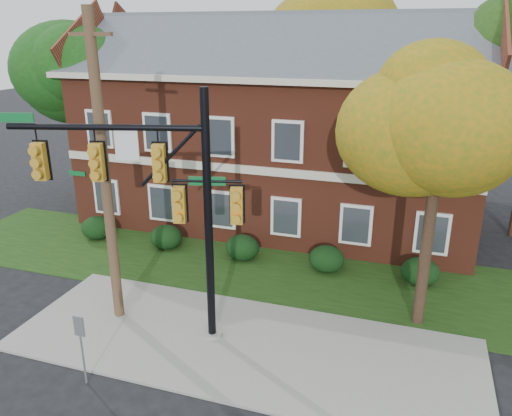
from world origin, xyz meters
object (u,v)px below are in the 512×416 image
(tree_near_right, at_px, (451,118))
(sign_post, at_px, (81,339))
(hedge_center, at_px, (242,247))
(tree_left_rear, at_px, (87,79))
(hedge_far_left, at_px, (97,228))
(hedge_left, at_px, (166,237))
(hedge_far_right, at_px, (420,272))
(tree_far_rear, at_px, (338,33))
(apartment_building, at_px, (279,119))
(hedge_right, at_px, (327,259))
(utility_pole, at_px, (105,175))
(traffic_signal, at_px, (159,192))

(tree_near_right, height_order, sign_post, tree_near_right)
(hedge_center, bearing_deg, tree_left_rear, 156.96)
(hedge_far_left, relative_size, hedge_left, 1.00)
(hedge_far_right, height_order, tree_left_rear, tree_left_rear)
(tree_left_rear, relative_size, tree_far_rear, 0.77)
(hedge_center, xyz_separation_m, tree_left_rear, (-9.73, 4.14, 6.16))
(tree_near_right, bearing_deg, apartment_building, 131.77)
(hedge_far_left, height_order, tree_near_right, tree_near_right)
(hedge_right, height_order, utility_pole, utility_pole)
(apartment_building, distance_m, hedge_far_left, 9.82)
(apartment_building, relative_size, hedge_far_left, 13.43)
(hedge_center, height_order, traffic_signal, traffic_signal)
(sign_post, bearing_deg, hedge_right, 59.52)
(hedge_left, bearing_deg, hedge_far_left, 180.00)
(hedge_far_left, height_order, tree_far_rear, tree_far_rear)
(apartment_building, bearing_deg, tree_far_rear, 80.29)
(hedge_left, xyz_separation_m, tree_near_right, (10.72, -2.83, 6.14))
(hedge_far_left, relative_size, hedge_right, 1.00)
(hedge_far_left, xyz_separation_m, hedge_left, (3.50, 0.00, 0.00))
(tree_left_rear, bearing_deg, hedge_far_left, -56.58)
(hedge_center, bearing_deg, hedge_far_right, 0.00)
(hedge_far_right, xyz_separation_m, tree_left_rear, (-16.73, 4.14, 6.16))
(hedge_left, xyz_separation_m, tree_far_rear, (4.84, 13.09, 8.32))
(apartment_building, height_order, hedge_center, apartment_building)
(hedge_far_left, height_order, traffic_signal, traffic_signal)
(hedge_left, relative_size, tree_near_right, 0.16)
(hedge_far_right, bearing_deg, tree_near_right, -85.48)
(hedge_far_left, bearing_deg, hedge_far_right, 0.00)
(tree_near_right, relative_size, sign_post, 4.18)
(hedge_center, height_order, utility_pole, utility_pole)
(apartment_building, relative_size, hedge_left, 13.43)
(apartment_building, height_order, tree_near_right, apartment_building)
(apartment_building, distance_m, tree_left_rear, 9.94)
(tree_near_right, bearing_deg, sign_post, -146.28)
(hedge_far_left, xyz_separation_m, utility_pole, (4.60, -5.41, 4.35))
(utility_pole, xyz_separation_m, sign_post, (1.01, -3.17, -3.48))
(apartment_building, height_order, traffic_signal, apartment_building)
(hedge_right, bearing_deg, tree_left_rear, 162.63)
(hedge_right, bearing_deg, tree_near_right, -37.28)
(apartment_building, distance_m, utility_pole, 10.93)
(hedge_right, bearing_deg, apartment_building, 123.67)
(hedge_right, height_order, hedge_far_right, same)
(hedge_right, distance_m, tree_far_rear, 15.66)
(hedge_far_left, bearing_deg, apartment_building, 36.89)
(hedge_far_right, distance_m, tree_near_right, 6.77)
(hedge_center, relative_size, tree_far_rear, 0.12)
(apartment_building, xyz_separation_m, hedge_left, (-3.50, -5.25, -4.46))
(apartment_building, distance_m, hedge_far_right, 9.82)
(apartment_building, relative_size, hedge_right, 13.43)
(hedge_right, relative_size, hedge_far_right, 1.00)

